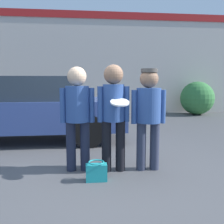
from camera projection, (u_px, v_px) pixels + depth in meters
ground_plane at (102, 175)px, 3.79m from camera, size 56.00×56.00×0.00m
storefront_building at (89, 63)px, 10.77m from camera, size 24.00×0.22×4.34m
person_left at (77, 110)px, 3.88m from camera, size 0.53×0.36×1.64m
person_middle_with_frisbee at (114, 109)px, 3.85m from camera, size 0.50×0.55×1.67m
person_right at (149, 110)px, 3.92m from camera, size 0.55×0.38×1.61m
parked_car_near at (27, 108)px, 5.90m from camera, size 4.52×1.78×1.53m
shrub at (197, 98)px, 10.59m from camera, size 1.41×1.41×1.41m
handbag at (96, 172)px, 3.55m from camera, size 0.30×0.23×0.28m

